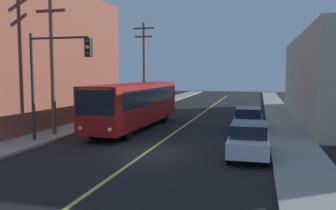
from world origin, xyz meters
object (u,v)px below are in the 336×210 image
(utility_pole_near, at_px, (52,53))
(traffic_signal_left_corner, at_px, (56,67))
(utility_pole_mid, at_px, (144,61))
(parked_car_white, at_px, (249,139))
(city_bus, at_px, (135,103))
(parked_car_blue, at_px, (248,119))

(utility_pole_near, distance_m, traffic_signal_left_corner, 2.77)
(utility_pole_mid, xyz_separation_m, traffic_signal_left_corner, (1.52, -19.67, -0.96))
(traffic_signal_left_corner, bearing_deg, parked_car_white, -2.36)
(city_bus, height_order, utility_pole_mid, utility_pole_mid)
(utility_pole_near, height_order, utility_pole_mid, utility_pole_mid)
(utility_pole_near, relative_size, utility_pole_mid, 0.98)
(utility_pole_near, bearing_deg, utility_pole_mid, 89.80)
(parked_car_blue, bearing_deg, parked_car_white, -88.00)
(utility_pole_mid, bearing_deg, utility_pole_near, -90.20)
(utility_pole_near, height_order, traffic_signal_left_corner, utility_pole_near)
(utility_pole_mid, bearing_deg, city_bus, -74.08)
(city_bus, distance_m, traffic_signal_left_corner, 7.06)
(parked_car_white, bearing_deg, utility_pole_near, 168.05)
(parked_car_blue, relative_size, utility_pole_mid, 0.48)
(parked_car_white, xyz_separation_m, utility_pole_near, (-11.96, 2.53, 4.32))
(parked_car_blue, height_order, traffic_signal_left_corner, traffic_signal_left_corner)
(city_bus, xyz_separation_m, utility_pole_near, (-3.91, -4.08, 3.35))
(city_bus, height_order, parked_car_white, city_bus)
(parked_car_white, height_order, utility_pole_mid, utility_pole_mid)
(city_bus, relative_size, utility_pole_mid, 1.32)
(parked_car_blue, relative_size, utility_pole_near, 0.49)
(parked_car_blue, height_order, utility_pole_near, utility_pole_near)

